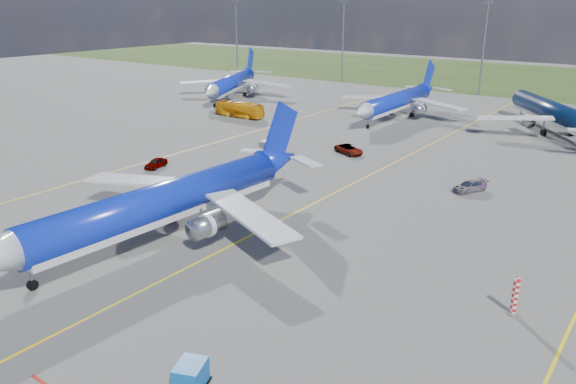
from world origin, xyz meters
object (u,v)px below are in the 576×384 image
Objects in this scene: main_airliner at (166,237)px; uld_container at (191,375)px; warning_post at (515,296)px; apron_bus at (240,110)px; bg_jet_nnw at (396,118)px; baggage_tug_c at (272,141)px; service_car_c at (470,186)px; bg_jet_nw at (232,98)px; service_car_a at (156,163)px; bg_jet_n at (550,132)px; service_car_b at (349,149)px.

main_airliner is 24.21m from uld_container.
apron_bus reaches higher than warning_post.
uld_container is (18.85, -15.17, 0.84)m from main_airliner.
warning_post is 0.08× the size of bg_jet_nnw.
uld_container reaches higher than baggage_tug_c.
bg_jet_nw is at bearing -179.45° from service_car_c.
baggage_tug_c is at bearing 64.09° from service_car_a.
main_airliner is (51.26, -68.51, 0.00)m from bg_jet_nw.
main_airliner reaches higher than bg_jet_nnw.
bg_jet_n is 89.14m from uld_container.
apron_bus is at bearing 92.65° from service_car_b.
bg_jet_nnw is at bearing 34.87° from service_car_b.
bg_jet_nnw is 88.86m from uld_container.
bg_jet_n is at bearing 66.92° from uld_container.
main_airliner is 39.26m from service_car_b.
main_airliner is 20.17× the size of uld_container.
main_airliner reaches higher than bg_jet_nw.
apron_bus reaches higher than baggage_tug_c.
baggage_tug_c is (19.30, -14.26, -0.99)m from apron_bus.
service_car_b is (49.94, -29.29, 0.72)m from bg_jet_nw.
service_car_c is at bearing -11.34° from baggage_tug_c.
uld_container is at bearing -136.75° from service_car_b.
warning_post is 33.21m from main_airliner.
service_car_a is at bearing 18.19° from bg_jet_n.
service_car_b is 0.98× the size of baggage_tug_c.
apron_bus is at bearing -69.13° from bg_jet_nw.
service_car_c is (71.42, -36.18, 0.68)m from bg_jet_nw.
bg_jet_n is at bearing -9.60° from service_car_b.
bg_jet_nnw is 28.89m from bg_jet_n.
service_car_b is at bearing 20.93° from bg_jet_n.
main_airliner is at bearing -170.34° from warning_post.
bg_jet_nw is 3.61× the size of apron_bus.
bg_jet_nw is at bearing 82.52° from service_car_b.
uld_container is at bearing -35.79° from main_airliner.
main_airliner is 8.99× the size of service_car_c.
main_airliner reaches higher than bg_jet_n.
bg_jet_nw is 9.88× the size of service_car_a.
bg_jet_nw reaches higher than baggage_tug_c.
main_airliner reaches higher than apron_bus.
main_airliner is at bearing -94.53° from service_car_c.
warning_post is 0.07× the size of bg_jet_n.
main_airliner is (-20.81, -73.95, 0.00)m from bg_jet_n.
bg_jet_n is 9.97× the size of service_car_a.
main_airliner is (-32.71, -5.57, -1.50)m from warning_post.
bg_jet_nnw is (43.50, 1.09, 0.00)m from bg_jet_nw.
apron_bus is at bearing 126.65° from main_airliner.
main_airliner reaches higher than warning_post.
service_car_a is 0.78× the size of service_car_b.
apron_bus is at bearing 106.72° from uld_container.
bg_jet_nw reaches higher than service_car_b.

